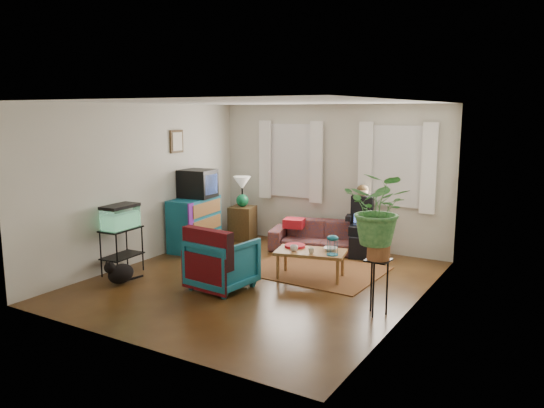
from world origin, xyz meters
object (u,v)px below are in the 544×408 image
Objects in this scene: coffee_table at (310,264)px; side_table at (243,223)px; sofa at (323,231)px; dresser at (195,224)px; plant_stand at (377,287)px; armchair at (222,260)px; aquarium_stand at (122,251)px.

side_table is at bearing 132.32° from coffee_table.
dresser reaches higher than sofa.
sofa reaches higher than side_table.
plant_stand is (3.59, -2.38, 0.02)m from side_table.
armchair is 0.79× the size of coffee_table.
aquarium_stand is 0.70× the size of coffee_table.
side_table is 2.81m from aquarium_stand.
sofa is 1.81× the size of coffee_table.
sofa is at bearing 94.94° from coffee_table.
aquarium_stand is at bearing -174.08° from plant_stand.
aquarium_stand reaches higher than plant_stand.
dresser is 2.28m from armchair.
side_table is (-1.73, -0.01, -0.04)m from sofa.
dresser reaches higher than plant_stand.
plant_stand is at bearing 1.97° from aquarium_stand.
dresser is 1.49× the size of plant_stand.
side_table is 0.81× the size of armchair.
dresser reaches higher than side_table.
aquarium_stand is (-2.08, -2.80, -0.01)m from sofa.
aquarium_stand is 0.88× the size of armchair.
side_table is 0.64× the size of coffee_table.
side_table is 0.93× the size of plant_stand.
sofa is 2.64× the size of plant_stand.
armchair reaches higher than aquarium_stand.
plant_stand is at bearing -66.61° from sofa.
armchair is (1.72, -1.50, -0.07)m from dresser.
side_table is 1.11m from dresser.
armchair is (-0.35, -2.56, 0.04)m from sofa.
dresser is 1.02× the size of coffee_table.
plant_stand is (3.94, 0.41, -0.01)m from aquarium_stand.
plant_stand is (1.87, -2.39, -0.01)m from sofa.
sofa is at bearing 0.23° from side_table.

